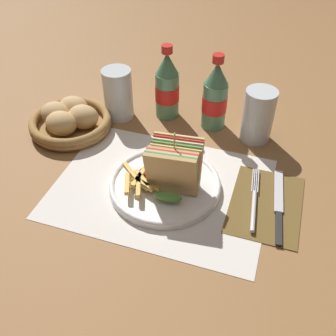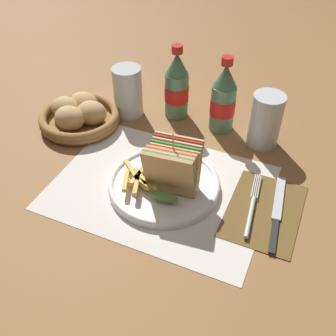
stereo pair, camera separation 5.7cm
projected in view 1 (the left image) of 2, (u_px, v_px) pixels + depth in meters
name	position (u px, v px, depth m)	size (l,w,h in m)	color
ground_plane	(159.00, 180.00, 0.85)	(4.00, 4.00, 0.00)	olive
placemat	(161.00, 188.00, 0.83)	(0.45, 0.33, 0.00)	silver
plate_main	(165.00, 185.00, 0.83)	(0.24, 0.24, 0.02)	white
club_sandwich	(174.00, 168.00, 0.78)	(0.11, 0.10, 0.14)	tan
fries_pile	(139.00, 181.00, 0.81)	(0.10, 0.09, 0.02)	#E0B756
ketchup_blob	(147.00, 172.00, 0.83)	(0.03, 0.03, 0.01)	maroon
napkin	(266.00, 203.00, 0.80)	(0.14, 0.20, 0.00)	brown
fork	(254.00, 204.00, 0.79)	(0.03, 0.18, 0.01)	silver
knife	(279.00, 205.00, 0.79)	(0.04, 0.21, 0.00)	black
coke_bottle_near	(167.00, 87.00, 0.99)	(0.06, 0.06, 0.19)	#4C7F5B
coke_bottle_far	(215.00, 97.00, 0.95)	(0.06, 0.06, 0.19)	#4C7F5B
glass_near	(258.00, 116.00, 0.92)	(0.07, 0.07, 0.13)	silver
glass_far	(118.00, 97.00, 1.00)	(0.07, 0.07, 0.13)	silver
bread_basket	(70.00, 120.00, 0.98)	(0.20, 0.20, 0.07)	olive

